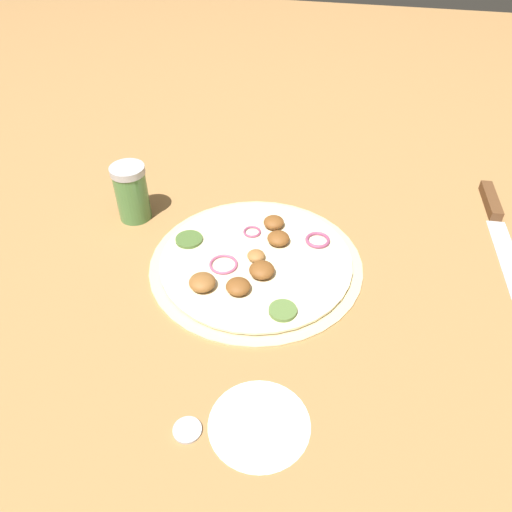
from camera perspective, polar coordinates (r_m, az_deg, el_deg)
ground_plane at (r=0.78m, az=-0.00°, el=-0.94°), size 3.00×3.00×0.00m
pizza at (r=0.77m, az=-0.09°, el=-0.63°), size 0.33×0.33×0.03m
knife at (r=0.96m, az=25.66°, el=4.23°), size 0.04×0.29×0.02m
spice_jar at (r=0.87m, az=-14.03°, el=7.06°), size 0.06×0.06×0.10m
loose_cap at (r=0.60m, az=-7.87°, el=-19.02°), size 0.03×0.03×0.01m
flour_patch at (r=0.60m, az=0.37°, el=-18.67°), size 0.12×0.12×0.00m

